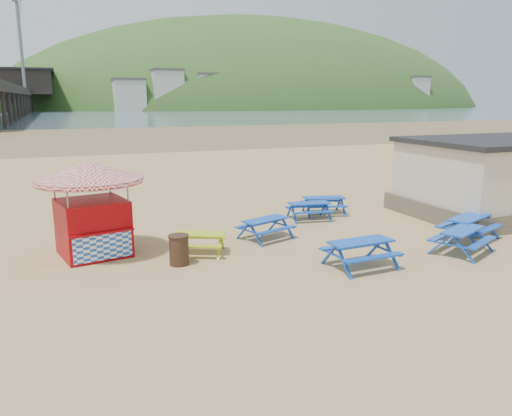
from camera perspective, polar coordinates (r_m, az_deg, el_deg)
name	(u,v)px	position (r m, az deg, el deg)	size (l,w,h in m)	color
ground	(278,246)	(16.41, 2.49, -4.42)	(400.00, 400.00, 0.00)	tan
wet_sand	(110,135)	(69.79, -16.38, 8.06)	(400.00, 400.00, 0.00)	brown
sea	(76,112)	(184.51, -19.87, 10.27)	(400.00, 400.00, 0.00)	#495B68
picnic_table_blue_a	(266,229)	(17.20, 1.10, -2.38)	(2.05, 1.85, 0.71)	#0638A3
picnic_table_blue_b	(324,205)	(21.08, 7.74, 0.29)	(2.01, 1.78, 0.72)	#0638A3
picnic_table_blue_c	(309,211)	(20.04, 6.05, -0.34)	(1.84, 1.57, 0.69)	#0638A3
picnic_table_blue_d	(360,254)	(14.65, 11.85, -5.15)	(1.97, 1.62, 0.79)	#0638A3
picnic_table_blue_e	(462,241)	(16.92, 22.46, -3.50)	(2.28, 2.11, 0.77)	#0638A3
picnic_table_blue_f	(469,228)	(18.60, 23.12, -2.11)	(2.35, 2.14, 0.80)	#0638A3
picnic_table_yellow	(199,244)	(15.66, -6.55, -4.05)	(1.97, 1.82, 0.66)	#B7B60B
ice_cream_kiosk	(91,196)	(15.95, -18.37, 1.30)	(3.88, 3.88, 2.94)	#930308
litter_bin	(179,250)	(14.70, -8.81, -4.73)	(0.61, 0.61, 0.89)	#351F13
amenity_block	(499,177)	(23.05, 26.05, 3.23)	(7.40, 5.40, 3.15)	#665B4C
pier	(18,96)	(192.91, -25.52, 11.49)	(24.00, 220.00, 39.29)	black
headland_town	(256,127)	(262.78, 0.02, 9.27)	(264.00, 144.00, 108.00)	#2D4C1E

